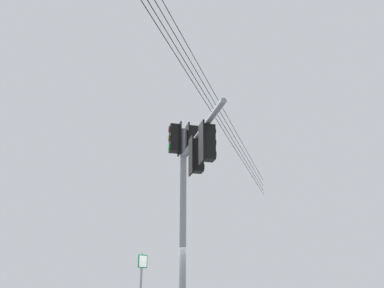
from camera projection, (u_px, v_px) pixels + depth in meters
name	position (u px, v px, depth m)	size (l,w,h in m)	color
signal_mast_assembly	(189.00, 171.00, 11.58)	(4.08, 1.79, 6.35)	gray
route_sign_primary	(141.00, 285.00, 12.22)	(0.12, 0.33, 2.43)	slate
overhead_wire_span	(197.00, 77.00, 15.26)	(22.43, 26.66, 1.39)	black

